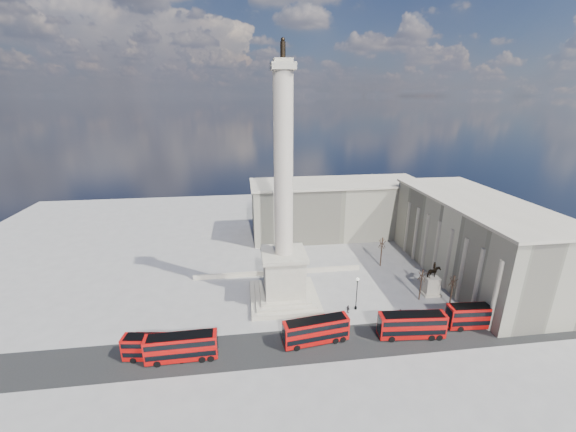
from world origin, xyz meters
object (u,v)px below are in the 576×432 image
Objects in this scene: equestrian_statue at (432,283)px; pedestrian_crossing at (348,309)px; red_bus_d at (478,316)px; pedestrian_standing at (387,321)px; nelsons_column at (284,243)px; victorian_lamp at (357,291)px; red_bus_c at (412,325)px; pedestrian_walking at (400,313)px; red_bus_e at (157,347)px; red_bus_a at (182,347)px; red_bus_b at (316,330)px.

equestrian_statue is 20.22m from pedestrian_crossing.
red_bus_d is 16.61m from pedestrian_standing.
nelsons_column is 24.47m from pedestrian_standing.
pedestrian_standing is at bearing 174.74° from red_bus_d.
nelsons_column is at bearing 175.94° from equestrian_statue.
equestrian_statue is (17.73, 3.28, -1.50)m from victorian_lamp.
red_bus_c is 6.91× the size of pedestrian_crossing.
red_bus_d is 6.25× the size of pedestrian_walking.
pedestrian_crossing is at bearing -167.51° from equestrian_statue.
red_bus_d is at bearing -22.19° from nelsons_column.
equestrian_statue reaches higher than red_bus_e.
nelsons_column reaches higher than red_bus_c.
red_bus_e is at bearing 168.76° from red_bus_a.
victorian_lamp is at bearing -66.58° from pedestrian_standing.
victorian_lamp is at bearing 33.83° from red_bus_b.
red_bus_a is 36.63m from pedestrian_standing.
red_bus_b is at bearing -74.88° from nelsons_column.
red_bus_e is 5.85× the size of pedestrian_walking.
red_bus_c is 5.96m from pedestrian_walking.
red_bus_e reaches higher than pedestrian_standing.
pedestrian_walking is (17.58, 5.00, -1.51)m from red_bus_b.
pedestrian_standing is at bearing 5.54° from red_bus_a.
pedestrian_crossing is at bearing -28.94° from nelsons_column.
victorian_lamp is at bearing 130.85° from red_bus_c.
equestrian_statue reaches higher than pedestrian_crossing.
red_bus_e reaches higher than pedestrian_crossing.
red_bus_b is at bearing 8.79° from red_bus_e.
red_bus_e is 5.79× the size of pedestrian_standing.
red_bus_a is (-18.38, -15.69, -10.50)m from nelsons_column.
victorian_lamp is 18.09m from equestrian_statue.
equestrian_statue is at bearing -103.53° from pedestrian_crossing.
victorian_lamp is 3.81× the size of pedestrian_standing.
red_bus_c is at bearing -129.62° from equestrian_statue.
red_bus_d reaches higher than pedestrian_walking.
red_bus_a is at bearing 165.27° from pedestrian_walking.
red_bus_c reaches higher than pedestrian_standing.
red_bus_a reaches higher than red_bus_d.
red_bus_c is at bearing -35.86° from nelsons_column.
red_bus_a is at bearing 175.48° from red_bus_b.
red_bus_c is at bearing -53.66° from victorian_lamp.
red_bus_a is 40.38m from pedestrian_walking.
victorian_lamp is (13.86, -5.53, -8.76)m from nelsons_column.
equestrian_statue is (31.59, -2.24, -10.26)m from nelsons_column.
red_bus_b is 1.51× the size of equestrian_statue.
pedestrian_standing is (36.36, 4.19, -1.49)m from red_bus_a.
victorian_lamp reaches higher than red_bus_b.
pedestrian_walking is at bearing 89.07° from red_bus_c.
red_bus_c is 1.03× the size of red_bus_d.
equestrian_statue is (54.10, 12.70, 0.43)m from red_bus_e.
red_bus_b is at bearing -156.31° from equestrian_statue.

